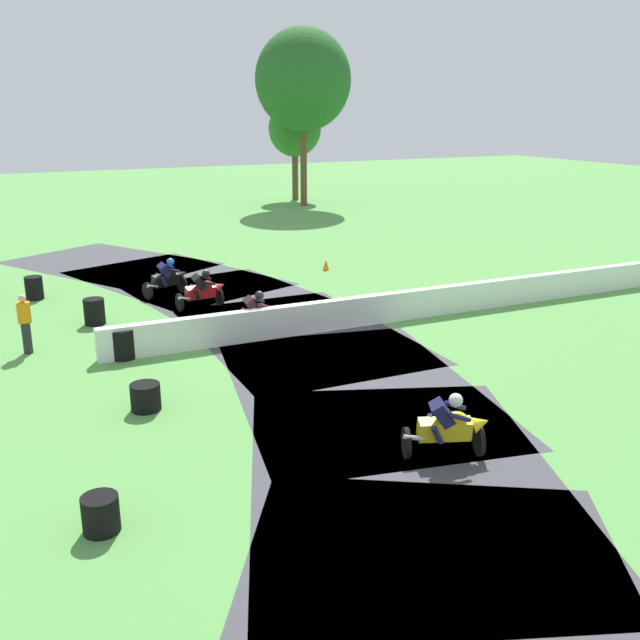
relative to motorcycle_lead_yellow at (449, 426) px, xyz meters
The scene contains 16 objects.
ground_plane 8.23m from the motorcycle_lead_yellow, 86.13° to the left, with size 120.00×120.00×0.00m, color #569947.
track_asphalt 8.29m from the motorcycle_lead_yellow, 96.71° to the left, with size 11.15×34.67×0.01m.
safety_barrier 10.02m from the motorcycle_lead_yellow, 54.07° to the left, with size 0.30×22.00×0.90m, color white.
motorcycle_lead_yellow is the anchor object (origin of this frame).
motorcycle_chase_blue 8.61m from the motorcycle_lead_yellow, 93.90° to the left, with size 1.68×0.86×1.43m.
motorcycle_trailing_red 12.09m from the motorcycle_lead_yellow, 95.32° to the left, with size 1.68×0.91×1.42m.
motorcycle_fourth_black 14.27m from the motorcycle_lead_yellow, 97.02° to the left, with size 1.72×1.14×1.43m.
tire_stack_near 6.32m from the motorcycle_lead_yellow, behind, with size 0.58×0.58×0.60m.
tire_stack_mid_a 6.62m from the motorcycle_lead_yellow, 134.54° to the left, with size 0.66×0.66×0.60m.
tire_stack_mid_b 9.44m from the motorcycle_lead_yellow, 118.04° to the left, with size 0.69×0.69×0.80m.
tire_stack_far 12.67m from the motorcycle_lead_yellow, 111.38° to the left, with size 0.63×0.63×0.80m.
tire_stack_extra_a 16.85m from the motorcycle_lead_yellow, 110.94° to the left, with size 0.60×0.60×0.80m.
track_marshal 11.89m from the motorcycle_lead_yellow, 124.13° to the left, with size 0.34×0.24×1.63m.
traffic_cone 16.25m from the motorcycle_lead_yellow, 71.88° to the left, with size 0.28×0.28×0.44m, color orange.
tree_far_left 39.43m from the motorcycle_lead_yellow, 70.31° to the left, with size 3.66×3.66×6.85m.
tree_far_right 36.72m from the motorcycle_lead_yellow, 69.78° to the left, with size 6.17×6.17×11.29m.
Camera 1 is at (-7.98, -18.01, 6.37)m, focal length 39.71 mm.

